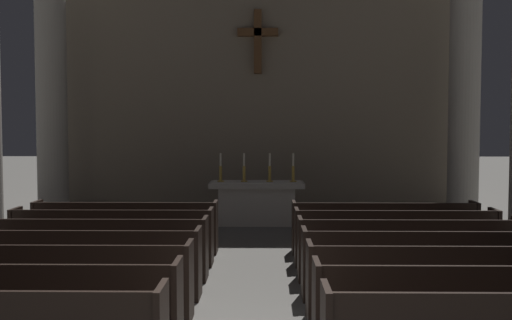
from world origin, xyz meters
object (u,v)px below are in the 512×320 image
at_px(pew_right_row_4, 427,264).
at_px(candlestick_outer_right, 293,173).
at_px(pew_left_row_5, 97,248).
at_px(pew_left_row_4, 77,263).
at_px(pew_right_row_3, 449,283).
at_px(pew_right_row_5, 409,249).
at_px(candlestick_inner_left, 244,173).
at_px(altar, 257,202).
at_px(pew_left_row_3, 52,281).
at_px(column_left_third, 51,66).
at_px(column_right_third, 465,66).
at_px(pew_left_row_7, 126,227).
at_px(pew_left_row_2, 19,305).
at_px(candlestick_inner_right, 270,173).
at_px(pew_left_row_6, 113,237).
at_px(pew_right_row_7, 384,227).
at_px(pew_right_row_6, 395,237).
at_px(candlestick_outer_left, 221,173).
at_px(pew_right_row_2, 477,307).

bearing_deg(pew_right_row_4, candlestick_outer_right, 103.83).
bearing_deg(pew_left_row_5, pew_left_row_4, -90.00).
xyz_separation_m(pew_right_row_3, pew_right_row_5, (0.00, 1.93, 0.00)).
height_order(pew_right_row_5, candlestick_outer_right, candlestick_outer_right).
height_order(pew_left_row_5, candlestick_inner_left, candlestick_inner_left).
bearing_deg(altar, pew_left_row_3, -108.41).
relative_size(column_left_third, column_right_third, 1.00).
relative_size(pew_right_row_4, altar, 1.51).
bearing_deg(pew_left_row_7, pew_left_row_4, -90.00).
bearing_deg(pew_left_row_2, candlestick_inner_right, 71.73).
distance_m(pew_left_row_2, column_left_third, 9.17).
bearing_deg(pew_left_row_5, pew_left_row_6, 90.00).
bearing_deg(pew_right_row_5, pew_left_row_4, -168.39).
relative_size(pew_right_row_7, candlestick_outer_right, 5.00).
height_order(column_right_third, altar, column_right_third).
distance_m(pew_left_row_5, column_right_third, 9.52).
bearing_deg(pew_right_row_6, pew_right_row_3, -90.00).
distance_m(column_right_third, altar, 5.81).
distance_m(pew_left_row_2, pew_right_row_7, 6.74).
bearing_deg(candlestick_outer_right, pew_right_row_4, -76.17).
xyz_separation_m(pew_left_row_7, column_right_third, (7.21, 3.37, 3.24)).
bearing_deg(altar, candlestick_outer_left, 180.00).
xyz_separation_m(pew_left_row_6, candlestick_inner_right, (2.65, 4.16, 0.75)).
bearing_deg(pew_left_row_2, pew_right_row_3, 11.61).
xyz_separation_m(column_right_third, candlestick_outer_right, (-4.01, -0.17, -2.50)).
bearing_deg(candlestick_inner_right, pew_right_row_7, -57.32).
xyz_separation_m(pew_left_row_3, column_left_third, (-2.51, 7.23, 3.24)).
bearing_deg(column_left_third, pew_left_row_4, -68.19).
bearing_deg(pew_left_row_4, candlestick_inner_right, 66.50).
height_order(pew_right_row_7, column_right_third, column_right_third).
height_order(pew_right_row_7, altar, altar).
bearing_deg(candlestick_inner_left, pew_right_row_3, -69.42).
bearing_deg(pew_left_row_3, pew_left_row_2, -90.00).
height_order(pew_right_row_4, column_left_third, column_left_third).
height_order(pew_left_row_7, pew_right_row_5, same).
xyz_separation_m(pew_right_row_2, column_right_third, (2.51, 8.20, 3.24)).
bearing_deg(candlestick_inner_left, column_right_third, 1.91).
xyz_separation_m(pew_left_row_6, pew_right_row_4, (4.70, -1.93, 0.00)).
bearing_deg(pew_right_row_6, pew_right_row_7, 90.00).
bearing_deg(column_left_third, pew_right_row_4, -41.00).
xyz_separation_m(pew_left_row_2, altar, (2.35, 8.03, 0.06)).
distance_m(pew_right_row_7, candlestick_outer_right, 3.61).
xyz_separation_m(pew_left_row_2, pew_right_row_4, (4.70, 1.93, 0.00)).
height_order(candlestick_outer_left, candlestick_inner_left, same).
bearing_deg(pew_right_row_2, candlestick_outer_right, 100.59).
bearing_deg(candlestick_outer_right, pew_right_row_3, -78.00).
bearing_deg(pew_left_row_3, pew_left_row_7, 90.00).
xyz_separation_m(pew_left_row_3, candlestick_inner_left, (2.05, 7.06, 0.75)).
distance_m(pew_right_row_2, column_left_third, 11.39).
xyz_separation_m(pew_left_row_2, pew_right_row_6, (4.70, 3.86, 0.00)).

